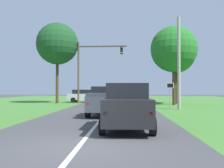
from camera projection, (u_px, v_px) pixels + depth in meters
ground_plane at (108, 111)px, 20.26m from camera, size 120.00×120.00×0.00m
lane_centre_stripe at (87, 136)px, 9.28m from camera, size 0.16×43.28×0.01m
red_suv_near at (127, 105)px, 10.94m from camera, size 2.20×4.53×2.03m
pickup_truck_lead at (107, 101)px, 16.66m from camera, size 2.47×5.09×1.96m
traffic_light at (90, 63)px, 31.02m from camera, size 6.18×0.40×7.79m
keep_moving_sign at (170, 92)px, 21.16m from camera, size 0.60×0.09×2.46m
oak_tree_right at (176, 54)px, 30.49m from camera, size 4.66×4.66×8.47m
crossing_suv_far at (84, 96)px, 33.70m from camera, size 4.36×2.23×1.73m
utility_pole_right at (179, 63)px, 21.90m from camera, size 0.28×0.28×8.25m
extra_tree_1 at (57, 44)px, 31.62m from camera, size 5.34×5.34×10.30m
extra_tree_2 at (174, 49)px, 27.99m from camera, size 5.26×5.26×8.98m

